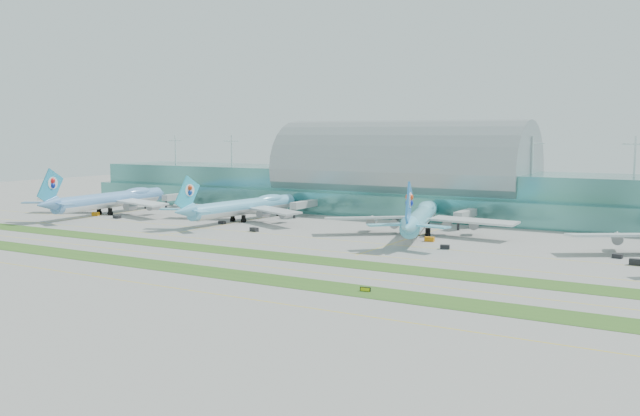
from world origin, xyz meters
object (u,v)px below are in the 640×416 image
Objects in this scene: airliner_c at (421,216)px; airliner_b at (245,206)px; airliner_a at (111,199)px; taxiway_sign_east at (365,289)px; terminal at (401,183)px.

airliner_b is at bearing 163.12° from airliner_c.
airliner_b is 0.98× the size of airliner_c.
airliner_a is 194.58m from taxiway_sign_east.
airliner_c is (36.17, -62.32, -7.43)m from terminal.
airliner_c is at bearing -59.87° from terminal.
airliner_a is 1.06× the size of airliner_c.
airliner_c is 29.73× the size of taxiway_sign_east.
terminal reaches higher than airliner_c.
airliner_b is 80.54m from airliner_c.
terminal reaches higher than airliner_b.
terminal is at bearing 104.42° from taxiway_sign_east.
airliner_c is at bearing 3.40° from airliner_b.
airliner_c is (149.44, 9.78, -0.23)m from airliner_a.
taxiway_sign_east is (106.20, -94.85, -5.95)m from airliner_b.
airliner_b is at bearing -125.65° from terminal.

